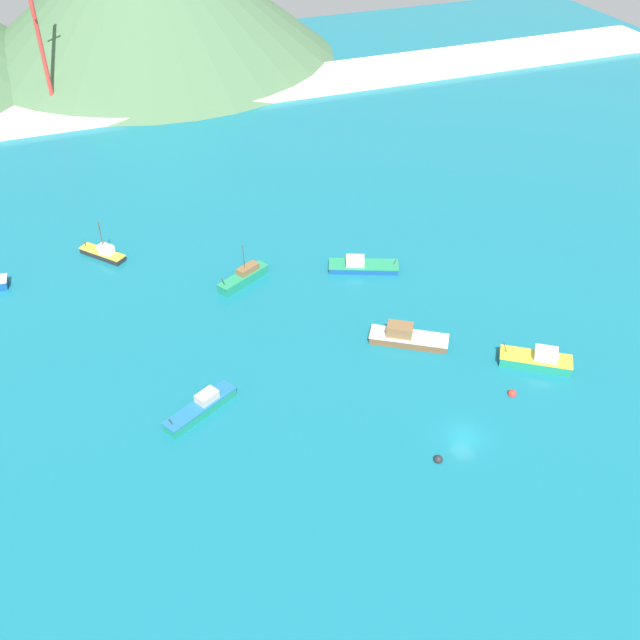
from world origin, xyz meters
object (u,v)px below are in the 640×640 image
(fishing_boat_5, at_px, (103,253))
(radio_tower, at_px, (38,35))
(fishing_boat_7, at_px, (537,360))
(fishing_boat_6, at_px, (244,277))
(fishing_boat_9, at_px, (201,407))
(buoy_1, at_px, (438,459))
(buoy_0, at_px, (512,394))
(fishing_boat_2, at_px, (407,337))
(fishing_boat_3, at_px, (362,266))

(fishing_boat_5, xyz_separation_m, radio_tower, (-1.70, 65.16, 15.77))
(fishing_boat_7, bearing_deg, fishing_boat_5, 136.31)
(fishing_boat_7, bearing_deg, fishing_boat_6, 133.26)
(fishing_boat_9, relative_size, buoy_1, 9.47)
(fishing_boat_7, bearing_deg, buoy_0, -148.38)
(fishing_boat_2, height_order, buoy_1, fishing_boat_2)
(fishing_boat_9, height_order, buoy_0, fishing_boat_9)
(fishing_boat_2, bearing_deg, fishing_boat_9, -173.76)
(fishing_boat_7, height_order, buoy_0, fishing_boat_7)
(fishing_boat_3, height_order, fishing_boat_6, fishing_boat_6)
(fishing_boat_9, height_order, radio_tower, radio_tower)
(fishing_boat_3, height_order, fishing_boat_7, fishing_boat_7)
(buoy_1, relative_size, radio_tower, 0.03)
(fishing_boat_2, distance_m, fishing_boat_5, 50.20)
(fishing_boat_7, relative_size, fishing_boat_9, 0.92)
(fishing_boat_3, distance_m, fishing_boat_5, 40.50)
(fishing_boat_9, bearing_deg, fishing_boat_5, 98.91)
(fishing_boat_2, xyz_separation_m, radio_tower, (-36.62, 101.22, 15.64))
(buoy_1, bearing_deg, radio_tower, 104.16)
(fishing_boat_9, distance_m, buoy_1, 28.45)
(fishing_boat_9, relative_size, buoy_0, 9.31)
(fishing_boat_2, height_order, fishing_boat_9, fishing_boat_2)
(fishing_boat_5, distance_m, fishing_boat_6, 23.65)
(fishing_boat_2, xyz_separation_m, buoy_1, (-5.99, -20.17, -0.75))
(fishing_boat_9, bearing_deg, fishing_boat_7, -9.51)
(fishing_boat_5, distance_m, buoy_0, 65.61)
(buoy_1, bearing_deg, fishing_boat_3, 78.95)
(fishing_boat_5, relative_size, buoy_0, 6.98)
(fishing_boat_3, distance_m, fishing_boat_9, 37.24)
(fishing_boat_2, relative_size, fishing_boat_7, 1.14)
(fishing_boat_6, relative_size, buoy_1, 8.35)
(fishing_boat_7, height_order, radio_tower, radio_tower)
(fishing_boat_2, height_order, buoy_0, fishing_boat_2)
(radio_tower, bearing_deg, fishing_boat_3, -65.23)
(fishing_boat_3, relative_size, fishing_boat_9, 1.12)
(fishing_boat_3, xyz_separation_m, fishing_boat_5, (-36.48, 17.60, 0.13))
(fishing_boat_3, bearing_deg, fishing_boat_6, 170.41)
(fishing_boat_9, xyz_separation_m, buoy_1, (22.78, -17.03, -0.59))
(fishing_boat_6, height_order, fishing_boat_7, fishing_boat_6)
(fishing_boat_5, relative_size, buoy_1, 7.10)
(fishing_boat_9, bearing_deg, fishing_boat_3, 35.47)
(buoy_1, bearing_deg, fishing_boat_9, 143.23)
(fishing_boat_5, bearing_deg, radio_tower, 91.49)
(buoy_0, distance_m, radio_tower, 124.40)
(fishing_boat_7, bearing_deg, fishing_boat_3, 112.66)
(fishing_boat_2, xyz_separation_m, fishing_boat_9, (-28.77, -3.15, -0.16))
(fishing_boat_9, bearing_deg, buoy_0, -16.44)
(fishing_boat_2, height_order, fishing_boat_7, fishing_boat_7)
(fishing_boat_2, distance_m, buoy_0, 15.86)
(fishing_boat_6, distance_m, buoy_0, 42.71)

